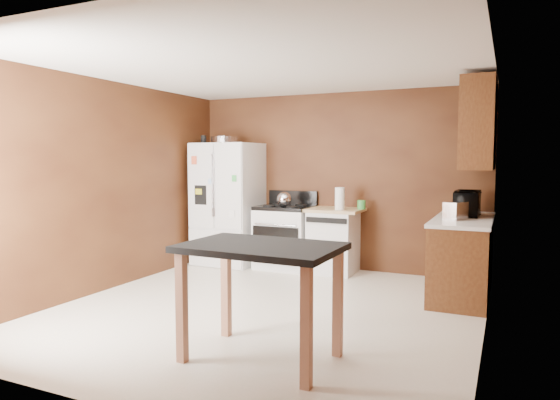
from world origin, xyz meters
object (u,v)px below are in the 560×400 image
Objects in this scene: toaster at (456,211)px; dishwasher at (333,240)px; pen_cup at (204,139)px; kettle at (284,199)px; refrigerator at (228,204)px; gas_range at (285,236)px; green_canister at (361,205)px; island at (261,263)px; roasting_pan at (225,140)px; paper_towel at (340,199)px; microwave at (467,205)px.

dishwasher is (-1.65, 0.70, -0.54)m from toaster.
kettle is (1.33, -0.01, -0.86)m from pen_cup.
gas_range is at bearing 3.81° from refrigerator.
refrigerator is 1.64× the size of gas_range.
toaster is (1.28, -0.77, 0.05)m from green_canister.
island is at bearing -69.06° from kettle.
roasting_pan is at bearing -177.13° from dishwasher.
roasting_pan is 0.95m from refrigerator.
paper_towel is at bearing -1.58° from roasting_pan.
kettle is 0.56m from gas_range.
refrigerator is 1.01m from gas_range.
roasting_pan reaches higher than island.
toaster is 3.34m from refrigerator.
toaster is 0.24× the size of gas_range.
paper_towel is 1.62m from microwave.
kettle is at bearing 110.94° from island.
kettle is 0.79× the size of toaster.
microwave is at bearing -5.42° from paper_towel.
gas_range is 0.72m from dishwasher.
roasting_pan is 2.19m from dishwasher.
kettle is 1.07m from green_canister.
toaster is at bearing -10.62° from refrigerator.
roasting_pan is 1.32× the size of paper_towel.
roasting_pan is 0.33m from pen_cup.
green_canister is 1.42m from microwave.
microwave is at bearing -2.14° from pen_cup.
paper_towel is at bearing -139.35° from green_canister.
pen_cup is 0.40× the size of paper_towel.
kettle is at bearing -167.61° from green_canister.
island is (1.17, -3.07, 0.31)m from gas_range.
refrigerator reaches higher than microwave.
toaster is at bearing -8.61° from pen_cup.
refrigerator is at bearing 9.29° from pen_cup.
pen_cup is 2.29m from paper_towel.
kettle reaches higher than green_canister.
refrigerator reaches higher than dishwasher.
refrigerator is 3.66m from island.
paper_towel is 1.13× the size of toaster.
gas_range is at bearing 3.56° from roasting_pan.
island reaches higher than dishwasher.
pen_cup is 2.46m from dishwasher.
refrigerator reaches higher than paper_towel.
kettle reaches higher than dishwasher.
refrigerator reaches higher than kettle.
microwave is (3.75, -0.14, -0.83)m from pen_cup.
kettle is 0.70× the size of paper_towel.
paper_towel is at bearing -45.97° from dishwasher.
refrigerator is (-3.28, 0.62, -0.10)m from toaster.
pen_cup is at bearing -175.82° from dishwasher.
dishwasher is (2.01, 0.15, -1.41)m from pen_cup.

